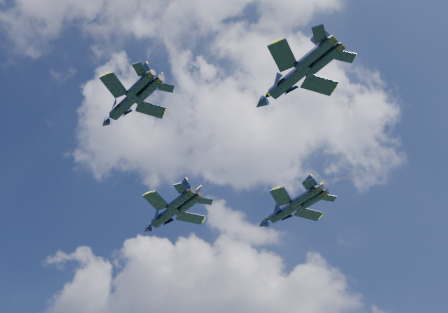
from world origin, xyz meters
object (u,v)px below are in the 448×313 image
jet_left (124,106)px  jet_right (284,211)px  jet_slot (288,82)px  jet_lead (165,216)px

jet_left → jet_right: 35.71m
jet_left → jet_slot: 25.37m
jet_lead → jet_right: 22.09m
jet_lead → jet_right: size_ratio=0.99×
jet_left → jet_slot: bearing=-54.4°
jet_left → jet_right: size_ratio=0.90×
jet_left → jet_right: bearing=-2.1°
jet_right → jet_slot: jet_slot is taller
jet_left → jet_right: (23.91, 26.40, -2.57)m
jet_left → jet_slot: (25.29, -1.97, -0.00)m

